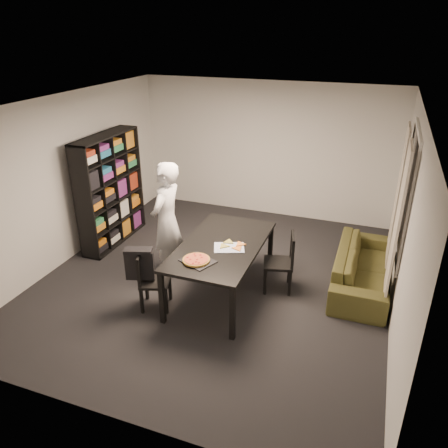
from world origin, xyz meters
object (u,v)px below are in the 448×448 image
(dining_table, at_px, (221,249))
(sofa, at_px, (363,268))
(bookshelf, at_px, (110,190))
(chair_left, at_px, (149,277))
(chair_right, at_px, (284,258))
(baking_tray, at_px, (198,261))
(person, at_px, (167,221))
(pepperoni_pizza, at_px, (196,260))

(dining_table, distance_m, sofa, 2.13)
(sofa, bearing_deg, dining_table, 116.41)
(bookshelf, bearing_deg, chair_left, -44.83)
(bookshelf, distance_m, dining_table, 2.55)
(chair_right, xyz_separation_m, baking_tray, (-0.92, -0.96, 0.30))
(baking_tray, bearing_deg, bookshelf, 146.80)
(bookshelf, relative_size, baking_tray, 4.75)
(chair_left, bearing_deg, chair_right, -74.69)
(chair_left, bearing_deg, person, -8.50)
(dining_table, relative_size, sofa, 0.97)
(dining_table, height_order, person, person)
(chair_right, relative_size, baking_tray, 2.20)
(dining_table, relative_size, pepperoni_pizza, 5.41)
(person, xyz_separation_m, sofa, (2.81, 0.71, -0.61))
(dining_table, xyz_separation_m, pepperoni_pizza, (-0.13, -0.56, 0.10))
(baking_tray, distance_m, sofa, 2.52)
(baking_tray, height_order, pepperoni_pizza, pepperoni_pizza)
(chair_left, relative_size, baking_tray, 2.05)
(chair_right, bearing_deg, dining_table, -76.93)
(bookshelf, bearing_deg, chair_right, -9.17)
(baking_tray, bearing_deg, chair_right, 46.42)
(chair_left, height_order, sofa, chair_left)
(person, bearing_deg, sofa, 105.30)
(bookshelf, xyz_separation_m, sofa, (4.23, -0.00, -0.66))
(person, height_order, pepperoni_pizza, person)
(dining_table, bearing_deg, baking_tray, -102.05)
(pepperoni_pizza, bearing_deg, dining_table, 76.60)
(pepperoni_pizza, distance_m, sofa, 2.54)
(bookshelf, distance_m, chair_left, 2.27)
(chair_left, distance_m, pepperoni_pizza, 0.75)
(dining_table, xyz_separation_m, sofa, (1.87, 0.93, -0.43))
(chair_right, distance_m, pepperoni_pizza, 1.38)
(person, bearing_deg, chair_right, 97.61)
(bookshelf, bearing_deg, dining_table, -21.37)
(dining_table, bearing_deg, bookshelf, 158.63)
(chair_left, relative_size, pepperoni_pizza, 2.35)
(dining_table, height_order, baking_tray, baking_tray)
(person, height_order, baking_tray, person)
(person, distance_m, sofa, 2.96)
(chair_left, height_order, baking_tray, chair_left)
(chair_right, xyz_separation_m, sofa, (1.07, 0.51, -0.22))
(person, relative_size, baking_tray, 4.48)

